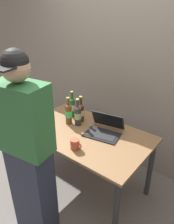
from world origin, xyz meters
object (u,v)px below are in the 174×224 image
at_px(beer_bottle_green, 69,113).
at_px(beer_bottle_dark, 81,112).
at_px(coffee_mug, 75,144).
at_px(laptop, 104,129).
at_px(beer_bottle_amber, 78,115).
at_px(person_figure, 28,154).
at_px(beer_bottle_brown, 72,107).

bearing_deg(beer_bottle_green, beer_bottle_dark, 61.44).
xyz_separation_m(beer_bottle_dark, coffee_mug, (0.30, -0.44, -0.07)).
distance_m(laptop, beer_bottle_amber, 0.34).
xyz_separation_m(beer_bottle_dark, person_figure, (0.15, -0.85, -0.00)).
height_order(laptop, coffee_mug, laptop).
bearing_deg(beer_bottle_brown, beer_bottle_amber, -31.80).
height_order(laptop, beer_bottle_dark, beer_bottle_dark).
bearing_deg(person_figure, beer_bottle_dark, 99.80).
height_order(beer_bottle_dark, person_figure, person_figure).
bearing_deg(beer_bottle_green, person_figure, -73.28).
distance_m(beer_bottle_green, beer_bottle_amber, 0.11).
relative_size(beer_bottle_brown, beer_bottle_dark, 1.04).
xyz_separation_m(laptop, beer_bottle_dark, (-0.35, 0.05, 0.07)).
bearing_deg(beer_bottle_brown, beer_bottle_dark, -9.83).
xyz_separation_m(laptop, beer_bottle_brown, (-0.51, 0.07, 0.08)).
distance_m(beer_bottle_green, beer_bottle_dark, 0.15).
xyz_separation_m(beer_bottle_green, beer_bottle_brown, (-0.08, 0.16, -0.00)).
height_order(beer_bottle_amber, beer_bottle_dark, beer_bottle_amber).
relative_size(laptop, beer_bottle_brown, 1.28).
bearing_deg(laptop, beer_bottle_brown, 171.94).
distance_m(laptop, person_figure, 0.84).
relative_size(beer_bottle_green, beer_bottle_dark, 1.04).
bearing_deg(person_figure, beer_bottle_brown, 108.95).
xyz_separation_m(laptop, person_figure, (-0.21, -0.81, 0.07)).
bearing_deg(person_figure, laptop, 75.74).
height_order(beer_bottle_green, beer_bottle_amber, beer_bottle_green).
bearing_deg(beer_bottle_amber, beer_bottle_dark, 107.12).
distance_m(beer_bottle_amber, beer_bottle_dark, 0.09).
relative_size(beer_bottle_green, person_figure, 0.18).
xyz_separation_m(laptop, beer_bottle_amber, (-0.33, -0.04, 0.08)).
bearing_deg(coffee_mug, beer_bottle_dark, 123.96).
relative_size(beer_bottle_brown, beer_bottle_amber, 1.01).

